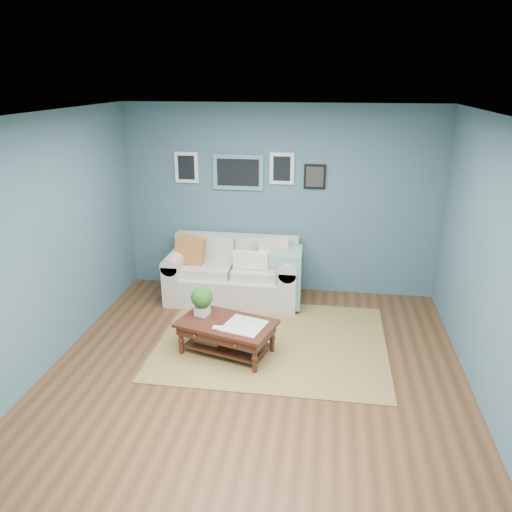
# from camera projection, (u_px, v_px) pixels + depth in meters

# --- Properties ---
(room_shell) EXTENTS (5.00, 5.02, 2.70)m
(room_shell) POSITION_uv_depth(u_px,v_px,m) (252.00, 259.00, 4.85)
(room_shell) COLOR brown
(room_shell) RESTS_ON ground
(area_rug) EXTENTS (2.71, 2.17, 0.01)m
(area_rug) POSITION_uv_depth(u_px,v_px,m) (272.00, 341.00, 6.04)
(area_rug) COLOR brown
(area_rug) RESTS_ON ground
(loveseat) EXTENTS (1.90, 0.86, 0.97)m
(loveseat) POSITION_uv_depth(u_px,v_px,m) (239.00, 273.00, 7.07)
(loveseat) COLOR beige
(loveseat) RESTS_ON ground
(coffee_table) EXTENTS (1.20, 0.90, 0.75)m
(coffee_table) POSITION_uv_depth(u_px,v_px,m) (222.00, 326.00, 5.71)
(coffee_table) COLOR #35120F
(coffee_table) RESTS_ON ground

